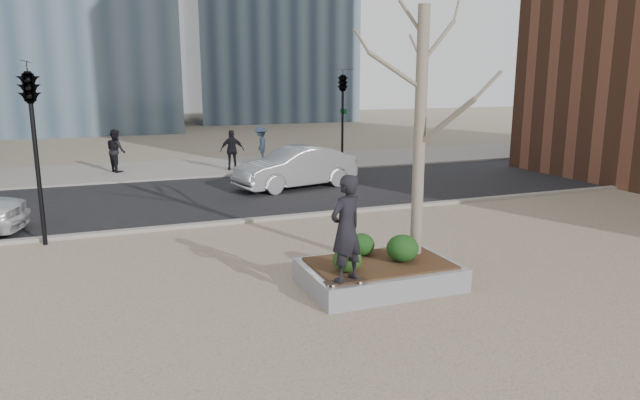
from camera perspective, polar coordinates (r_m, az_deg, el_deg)
name	(u,v)px	position (r m, az deg, el deg)	size (l,w,h in m)	color
ground	(333,292)	(11.28, 1.32, -9.16)	(120.00, 120.00, 0.00)	gray
street	(226,195)	(20.53, -9.42, 0.45)	(60.00, 8.00, 0.02)	black
far_sidewalk	(194,167)	(27.32, -12.47, 3.21)	(60.00, 6.00, 0.02)	gray
planter	(379,275)	(11.60, 5.94, -7.43)	(3.00, 2.00, 0.45)	gray
planter_mulch	(379,263)	(11.52, 5.96, -6.29)	(2.70, 1.70, 0.04)	#382314
sycamore_tree	(421,94)	(11.69, 10.08, 10.44)	(2.80, 2.80, 6.60)	gray
shrub_left	(347,260)	(10.84, 2.75, -5.99)	(0.56, 0.56, 0.48)	#163410
shrub_middle	(361,244)	(11.85, 4.17, -4.45)	(0.54, 0.54, 0.46)	#133912
shrub_right	(403,248)	(11.53, 8.26, -4.80)	(0.64, 0.64, 0.55)	#183812
skateboard	(346,283)	(10.37, 2.57, -8.25)	(0.78, 0.20, 0.07)	black
skateboarder	(346,229)	(10.06, 2.62, -2.88)	(0.70, 0.46, 1.93)	black
car_silver	(296,167)	(21.56, -2.43, 3.27)	(1.63, 4.69, 1.54)	#A7AAB0
car_third	(582,150)	(30.09, 24.70, 4.52)	(1.93, 4.75, 1.38)	slate
pedestrian_a	(116,151)	(26.80, -19.72, 4.67)	(0.91, 0.71, 1.88)	black
pedestrian_b	(261,145)	(27.86, -5.94, 5.50)	(1.17, 0.67, 1.81)	#455E7D
pedestrian_c	(232,150)	(26.05, -8.77, 4.96)	(1.05, 0.44, 1.80)	black
traffic_light_near	(36,156)	(15.49, -26.51, 4.00)	(0.60, 2.48, 4.50)	black
traffic_light_far	(342,119)	(26.56, 2.26, 8.09)	(0.60, 2.48, 4.50)	black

